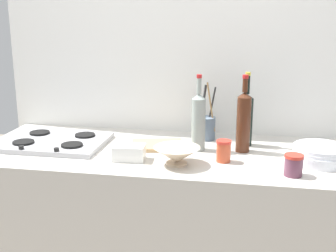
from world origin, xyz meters
name	(u,v)px	position (x,y,z in m)	size (l,w,h in m)	color
counter_block	(168,237)	(0.00, 0.00, 0.45)	(1.80, 0.70, 0.90)	beige
backsplash_panel	(181,89)	(0.00, 0.38, 1.13)	(1.90, 0.06, 2.25)	white
stovetop_hob	(55,142)	(-0.56, 0.00, 0.91)	(0.49, 0.38, 0.04)	#B2B2B7
plate_stack	(320,154)	(0.67, -0.04, 0.94)	(0.24, 0.24, 0.07)	white
wine_bottle_leftmost	(198,121)	(0.14, 0.04, 1.04)	(0.06, 0.06, 0.36)	gray
wine_bottle_mid_left	(246,118)	(0.35, 0.16, 1.04)	(0.06, 0.06, 0.36)	black
wine_bottle_mid_right	(244,121)	(0.34, 0.05, 1.05)	(0.06, 0.06, 0.36)	#472314
mixing_bowl	(177,155)	(0.07, -0.18, 0.94)	(0.20, 0.20, 0.08)	beige
butter_dish	(129,153)	(-0.14, -0.16, 0.93)	(0.14, 0.09, 0.07)	white
utensil_crock	(206,127)	(0.16, 0.22, 0.96)	(0.09, 0.09, 0.29)	slate
condiment_jar_front	(224,151)	(0.26, -0.11, 0.95)	(0.06, 0.06, 0.10)	#C64C2D
condiment_jar_rear	(294,165)	(0.55, -0.22, 0.94)	(0.08, 0.08, 0.09)	#66384C
cutting_board	(157,145)	(-0.06, 0.05, 0.91)	(0.24, 0.17, 0.02)	tan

